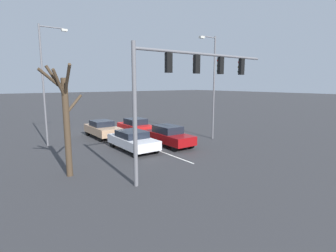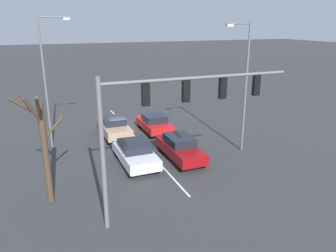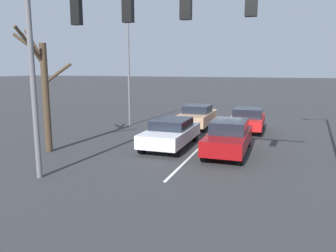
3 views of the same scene
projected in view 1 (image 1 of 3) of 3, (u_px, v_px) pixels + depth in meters
ground_plane at (109, 132)px, 26.13m from camera, size 240.00×240.00×0.00m
lane_stripe_left_divider at (124, 138)px, 23.42m from camera, size 0.12×18.77×0.01m
car_maroon_leftlane_front at (169, 135)px, 20.43m from camera, size 1.77×4.62×1.57m
car_silver_midlane_front at (133, 140)px, 19.02m from camera, size 1.95×4.63×1.43m
car_red_leftlane_second at (135, 126)px, 25.35m from camera, size 1.94×4.06×1.48m
car_tan_midlane_second at (102, 129)px, 23.50m from camera, size 1.88×4.42×1.53m
traffic_signal_gantry at (186, 78)px, 13.45m from camera, size 8.97×0.37×6.68m
street_lamp_right_shoulder at (46, 78)px, 19.75m from camera, size 2.08×0.24×9.11m
street_lamp_left_shoulder at (213, 82)px, 22.24m from camera, size 1.82×0.24×8.71m
bare_tree_near at (66, 118)px, 13.28m from camera, size 2.35×2.31×5.73m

